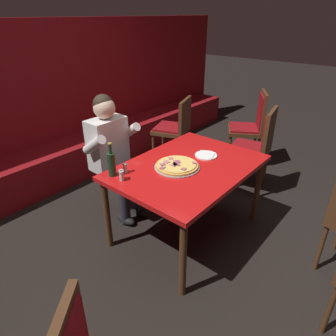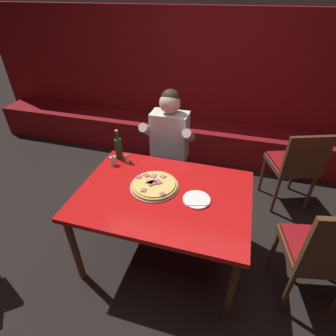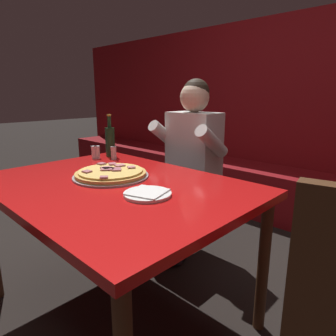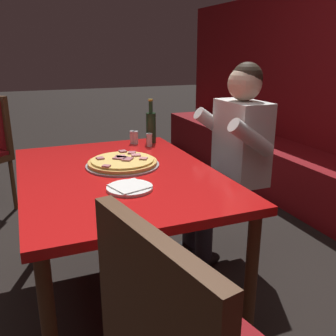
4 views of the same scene
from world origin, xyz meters
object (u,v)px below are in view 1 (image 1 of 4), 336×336
(plate_white_paper, at_px, (206,155))
(dining_chair_near_left, at_px, (257,144))
(beer_bottle, at_px, (112,163))
(shaker_parmesan, at_px, (122,175))
(main_dining_table, at_px, (188,173))
(shaker_black_pepper, at_px, (125,169))
(diner_seated_blue_shirt, at_px, (114,153))
(dining_chair_by_booth, at_px, (251,123))
(dining_chair_near_right, at_px, (176,126))
(shaker_red_pepper_flakes, at_px, (122,176))
(pizza, at_px, (177,166))

(plate_white_paper, xyz_separation_m, dining_chair_near_left, (0.91, -0.10, -0.15))
(beer_bottle, relative_size, shaker_parmesan, 3.40)
(main_dining_table, bearing_deg, shaker_black_pepper, 143.79)
(shaker_black_pepper, distance_m, shaker_parmesan, 0.12)
(dining_chair_near_left, bearing_deg, main_dining_table, 174.26)
(plate_white_paper, xyz_separation_m, diner_seated_blue_shirt, (-0.46, 0.79, -0.04))
(dining_chair_by_booth, relative_size, dining_chair_near_left, 1.01)
(main_dining_table, xyz_separation_m, shaker_black_pepper, (-0.45, 0.33, 0.11))
(diner_seated_blue_shirt, relative_size, dining_chair_near_left, 1.25)
(diner_seated_blue_shirt, height_order, dining_chair_near_right, diner_seated_blue_shirt)
(dining_chair_near_right, bearing_deg, shaker_parmesan, -155.24)
(shaker_red_pepper_flakes, relative_size, shaker_black_pepper, 1.00)
(main_dining_table, distance_m, pizza, 0.14)
(plate_white_paper, relative_size, shaker_black_pepper, 2.44)
(pizza, height_order, diner_seated_blue_shirt, diner_seated_blue_shirt)
(shaker_parmesan, bearing_deg, beer_bottle, 91.09)
(shaker_red_pepper_flakes, distance_m, shaker_black_pepper, 0.14)
(shaker_red_pepper_flakes, height_order, dining_chair_near_right, dining_chair_near_right)
(dining_chair_near_right, bearing_deg, plate_white_paper, -129.33)
(shaker_red_pepper_flakes, relative_size, dining_chair_near_right, 0.09)
(shaker_red_pepper_flakes, distance_m, dining_chair_near_left, 1.79)
(pizza, bearing_deg, diner_seated_blue_shirt, 97.73)
(main_dining_table, bearing_deg, pizza, 150.89)
(plate_white_paper, height_order, dining_chair_by_booth, dining_chair_by_booth)
(plate_white_paper, height_order, diner_seated_blue_shirt, diner_seated_blue_shirt)
(shaker_black_pepper, bearing_deg, main_dining_table, -36.21)
(shaker_black_pepper, xyz_separation_m, dining_chair_by_booth, (2.27, -0.07, -0.19))
(main_dining_table, height_order, shaker_parmesan, shaker_parmesan)
(beer_bottle, bearing_deg, main_dining_table, -34.35)
(shaker_red_pepper_flakes, bearing_deg, plate_white_paper, -17.63)
(pizza, height_order, plate_white_paper, pizza)
(dining_chair_near_left, bearing_deg, diner_seated_blue_shirt, 146.84)
(shaker_black_pepper, height_order, dining_chair_by_booth, dining_chair_by_booth)
(dining_chair_near_right, bearing_deg, diner_seated_blue_shirt, -168.87)
(pizza, distance_m, dining_chair_near_right, 1.58)
(plate_white_paper, bearing_deg, dining_chair_by_booth, 9.97)
(shaker_black_pepper, bearing_deg, pizza, -37.90)
(diner_seated_blue_shirt, height_order, dining_chair_near_left, diner_seated_blue_shirt)
(main_dining_table, distance_m, shaker_parmesan, 0.62)
(main_dining_table, xyz_separation_m, diner_seated_blue_shirt, (-0.19, 0.78, 0.04))
(shaker_parmesan, height_order, diner_seated_blue_shirt, diner_seated_blue_shirt)
(plate_white_paper, bearing_deg, dining_chair_near_left, -6.55)
(main_dining_table, relative_size, diner_seated_blue_shirt, 1.06)
(main_dining_table, relative_size, shaker_parmesan, 15.71)
(pizza, relative_size, diner_seated_blue_shirt, 0.31)
(shaker_parmesan, distance_m, dining_chair_by_booth, 2.38)
(diner_seated_blue_shirt, bearing_deg, shaker_black_pepper, -119.69)
(beer_bottle, distance_m, dining_chair_near_left, 1.82)
(main_dining_table, bearing_deg, shaker_parmesan, 154.23)
(pizza, bearing_deg, shaker_red_pepper_flakes, 157.13)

